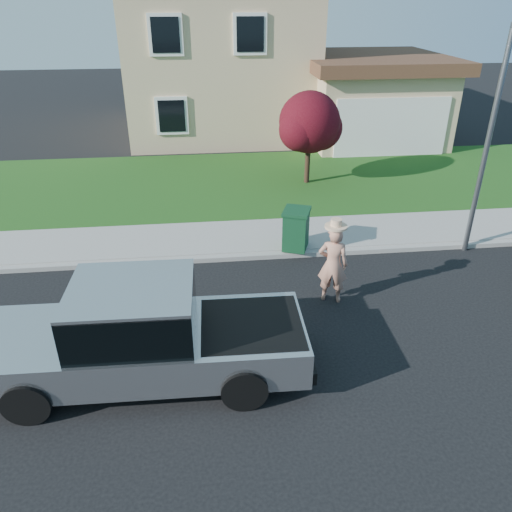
{
  "coord_description": "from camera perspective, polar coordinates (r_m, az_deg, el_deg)",
  "views": [
    {
      "loc": [
        -1.12,
        -8.26,
        6.02
      ],
      "look_at": [
        -0.1,
        0.77,
        1.2
      ],
      "focal_mm": 35.0,
      "sensor_mm": 36.0,
      "label": 1
    }
  ],
  "objects": [
    {
      "name": "ornamental_tree",
      "position": [
        17.31,
        6.22,
        14.64
      ],
      "size": [
        2.27,
        2.04,
        3.11
      ],
      "color": "black",
      "rests_on": "lawn"
    },
    {
      "name": "curb",
      "position": [
        12.83,
        3.8,
        0.18
      ],
      "size": [
        40.0,
        0.2,
        0.12
      ],
      "primitive_type": "cube",
      "color": "gray",
      "rests_on": "ground"
    },
    {
      "name": "lawn",
      "position": [
        17.92,
        0.71,
        8.46
      ],
      "size": [
        40.0,
        7.0,
        0.1
      ],
      "primitive_type": "cube",
      "color": "#113E13",
      "rests_on": "ground"
    },
    {
      "name": "house",
      "position": [
        24.93,
        -0.88,
        21.35
      ],
      "size": [
        14.0,
        11.3,
        6.85
      ],
      "color": "tan",
      "rests_on": "ground"
    },
    {
      "name": "sidewalk",
      "position": [
        13.79,
        3.02,
        2.35
      ],
      "size": [
        40.0,
        2.0,
        0.15
      ],
      "primitive_type": "cube",
      "color": "gray",
      "rests_on": "ground"
    },
    {
      "name": "street_lamp",
      "position": [
        13.22,
        25.36,
        12.63
      ],
      "size": [
        0.3,
        0.72,
        5.47
      ],
      "rotation": [
        0.0,
        0.0,
        0.16
      ],
      "color": "slate",
      "rests_on": "ground"
    },
    {
      "name": "pickup_truck",
      "position": [
        8.77,
        -12.74,
        -8.94
      ],
      "size": [
        5.65,
        2.22,
        1.84
      ],
      "rotation": [
        0.0,
        0.0,
        -0.02
      ],
      "color": "black",
      "rests_on": "ground"
    },
    {
      "name": "woman",
      "position": [
        10.74,
        8.8,
        -0.8
      ],
      "size": [
        0.74,
        0.61,
        1.94
      ],
      "rotation": [
        0.0,
        0.0,
        2.81
      ],
      "color": "tan",
      "rests_on": "ground"
    },
    {
      "name": "ground",
      "position": [
        10.28,
        1.03,
        -7.91
      ],
      "size": [
        80.0,
        80.0,
        0.0
      ],
      "primitive_type": "plane",
      "color": "black",
      "rests_on": "ground"
    },
    {
      "name": "trash_bin",
      "position": [
        12.77,
        4.59,
        3.12
      ],
      "size": [
        0.86,
        0.92,
        1.05
      ],
      "rotation": [
        0.0,
        0.0,
        -0.36
      ],
      "color": "#0F391F",
      "rests_on": "sidewalk"
    }
  ]
}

